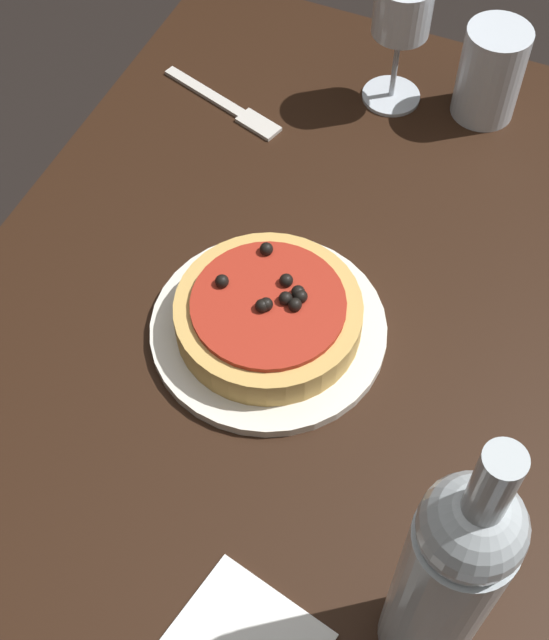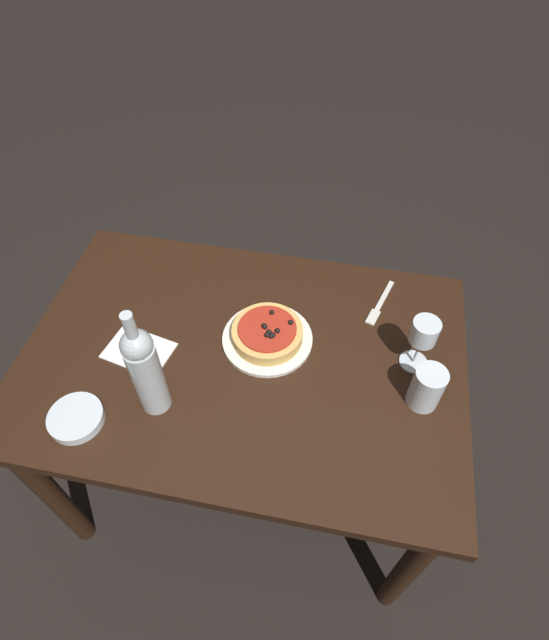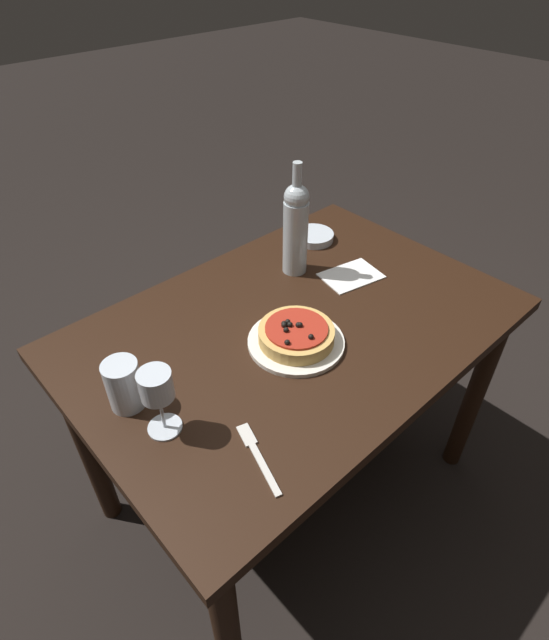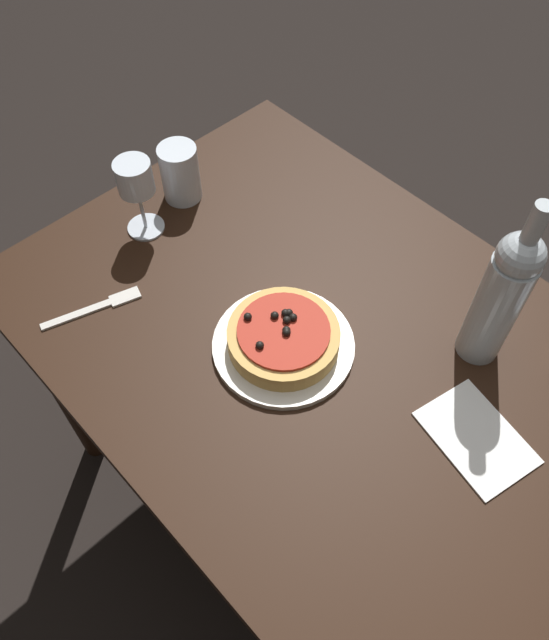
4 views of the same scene
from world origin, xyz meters
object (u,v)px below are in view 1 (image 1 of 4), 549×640
at_px(dinner_plate, 268,329).
at_px(fork, 228,106).
at_px(wine_bottle, 448,577).
at_px(dining_table, 299,445).
at_px(wine_glass, 402,17).
at_px(pizza, 268,314).
at_px(water_cup, 491,73).

distance_m(dinner_plate, fork, 0.34).
bearing_deg(fork, wine_bottle, -33.60).
bearing_deg(fork, dining_table, -37.67).
distance_m(wine_glass, fork, 0.24).
bearing_deg(fork, dinner_plate, -40.58).
height_order(wine_glass, fork, wine_glass).
distance_m(dining_table, dinner_plate, 0.14).
relative_size(dining_table, pizza, 6.15).
bearing_deg(pizza, water_cup, -14.90).
relative_size(dining_table, wine_glass, 7.15).
xyz_separation_m(water_cup, fork, (-0.12, 0.29, -0.06)).
relative_size(wine_bottle, fork, 1.87).
xyz_separation_m(dining_table, dinner_plate, (0.05, 0.06, 0.12)).
height_order(wine_bottle, fork, wine_bottle).
relative_size(pizza, water_cup, 1.59).
height_order(wine_glass, water_cup, wine_glass).
xyz_separation_m(dining_table, water_cup, (0.47, -0.05, 0.17)).
xyz_separation_m(wine_bottle, fork, (0.52, 0.42, -0.14)).
distance_m(dinner_plate, wine_glass, 0.40).
bearing_deg(water_cup, pizza, 165.10).
xyz_separation_m(wine_glass, wine_bottle, (-0.62, -0.24, 0.03)).
relative_size(water_cup, fork, 0.67).
bearing_deg(wine_glass, wine_bottle, -158.54).
distance_m(dining_table, wine_glass, 0.50).
xyz_separation_m(dinner_plate, fork, (0.29, 0.18, -0.00)).
distance_m(wine_bottle, fork, 0.68).
bearing_deg(pizza, dinner_plate, 171.58).
distance_m(dining_table, water_cup, 0.50).
relative_size(wine_glass, water_cup, 1.37).
height_order(pizza, water_cup, water_cup).
bearing_deg(dining_table, dinner_plate, 47.53).
xyz_separation_m(dining_table, fork, (0.34, 0.24, 0.11)).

